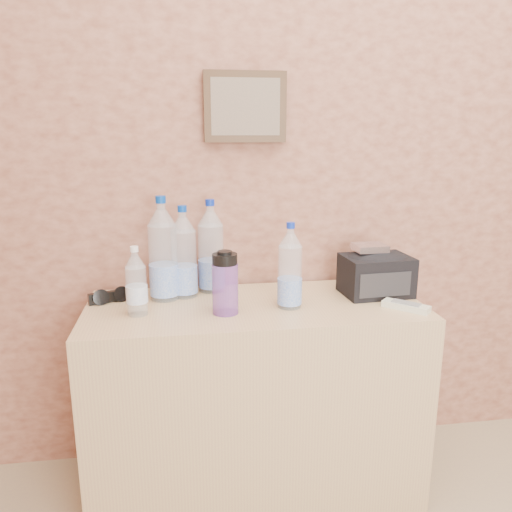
{
  "coord_description": "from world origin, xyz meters",
  "views": [
    {
      "loc": [
        -0.7,
        0.11,
        1.31
      ],
      "look_at": [
        -0.46,
        1.71,
        0.91
      ],
      "focal_mm": 35.0,
      "sensor_mm": 36.0,
      "label": 1
    }
  ],
  "objects_px": {
    "toiletry_bag": "(376,273)",
    "dresser": "(255,398)",
    "pet_large_a": "(163,254)",
    "nalgene_bottle": "(225,283)",
    "pet_small": "(136,285)",
    "pet_large_c": "(211,251)",
    "foil_packet": "(370,247)",
    "pet_large_b": "(184,257)",
    "pet_large_d": "(290,270)",
    "ac_remote": "(406,306)",
    "sunglasses": "(110,296)"
  },
  "relations": [
    {
      "from": "toiletry_bag",
      "to": "dresser",
      "type": "bearing_deg",
      "value": -178.47
    },
    {
      "from": "pet_large_a",
      "to": "nalgene_bottle",
      "type": "height_order",
      "value": "pet_large_a"
    },
    {
      "from": "pet_small",
      "to": "nalgene_bottle",
      "type": "height_order",
      "value": "pet_small"
    },
    {
      "from": "pet_large_c",
      "to": "toiletry_bag",
      "type": "relative_size",
      "value": 1.44
    },
    {
      "from": "dresser",
      "to": "foil_packet",
      "type": "relative_size",
      "value": 10.22
    },
    {
      "from": "pet_small",
      "to": "pet_large_b",
      "type": "bearing_deg",
      "value": 47.59
    },
    {
      "from": "pet_large_a",
      "to": "pet_large_d",
      "type": "xyz_separation_m",
      "value": [
        0.43,
        -0.15,
        -0.03
      ]
    },
    {
      "from": "pet_large_c",
      "to": "pet_small",
      "type": "distance_m",
      "value": 0.34
    },
    {
      "from": "pet_large_a",
      "to": "ac_remote",
      "type": "bearing_deg",
      "value": -16.16
    },
    {
      "from": "toiletry_bag",
      "to": "pet_large_d",
      "type": "bearing_deg",
      "value": -169.54
    },
    {
      "from": "pet_large_b",
      "to": "pet_large_c",
      "type": "relative_size",
      "value": 0.96
    },
    {
      "from": "nalgene_bottle",
      "to": "ac_remote",
      "type": "xyz_separation_m",
      "value": [
        0.61,
        -0.06,
        -0.09
      ]
    },
    {
      "from": "pet_large_b",
      "to": "sunglasses",
      "type": "relative_size",
      "value": 2.19
    },
    {
      "from": "nalgene_bottle",
      "to": "pet_large_c",
      "type": "bearing_deg",
      "value": 96.85
    },
    {
      "from": "pet_large_b",
      "to": "foil_packet",
      "type": "xyz_separation_m",
      "value": [
        0.67,
        -0.07,
        0.03
      ]
    },
    {
      "from": "pet_large_a",
      "to": "nalgene_bottle",
      "type": "relative_size",
      "value": 1.75
    },
    {
      "from": "pet_large_d",
      "to": "toiletry_bag",
      "type": "distance_m",
      "value": 0.36
    },
    {
      "from": "ac_remote",
      "to": "toiletry_bag",
      "type": "relative_size",
      "value": 0.65
    },
    {
      "from": "pet_large_b",
      "to": "pet_small",
      "type": "distance_m",
      "value": 0.24
    },
    {
      "from": "pet_large_a",
      "to": "pet_large_d",
      "type": "relative_size",
      "value": 1.26
    },
    {
      "from": "nalgene_bottle",
      "to": "sunglasses",
      "type": "distance_m",
      "value": 0.44
    },
    {
      "from": "dresser",
      "to": "sunglasses",
      "type": "xyz_separation_m",
      "value": [
        -0.5,
        0.1,
        0.38
      ]
    },
    {
      "from": "toiletry_bag",
      "to": "pet_large_a",
      "type": "bearing_deg",
      "value": 171.24
    },
    {
      "from": "nalgene_bottle",
      "to": "toiletry_bag",
      "type": "relative_size",
      "value": 0.88
    },
    {
      "from": "pet_large_a",
      "to": "pet_large_b",
      "type": "bearing_deg",
      "value": 16.05
    },
    {
      "from": "pet_large_b",
      "to": "ac_remote",
      "type": "distance_m",
      "value": 0.79
    },
    {
      "from": "pet_large_b",
      "to": "ac_remote",
      "type": "height_order",
      "value": "pet_large_b"
    },
    {
      "from": "pet_large_d",
      "to": "foil_packet",
      "type": "xyz_separation_m",
      "value": [
        0.32,
        0.1,
        0.05
      ]
    },
    {
      "from": "sunglasses",
      "to": "foil_packet",
      "type": "xyz_separation_m",
      "value": [
        0.93,
        -0.04,
        0.16
      ]
    },
    {
      "from": "pet_large_a",
      "to": "pet_large_b",
      "type": "xyz_separation_m",
      "value": [
        0.07,
        0.02,
        -0.02
      ]
    },
    {
      "from": "pet_large_b",
      "to": "sunglasses",
      "type": "bearing_deg",
      "value": -173.84
    },
    {
      "from": "pet_large_c",
      "to": "toiletry_bag",
      "type": "distance_m",
      "value": 0.61
    },
    {
      "from": "dresser",
      "to": "toiletry_bag",
      "type": "height_order",
      "value": "toiletry_bag"
    },
    {
      "from": "pet_small",
      "to": "sunglasses",
      "type": "relative_size",
      "value": 1.51
    },
    {
      "from": "pet_large_b",
      "to": "toiletry_bag",
      "type": "bearing_deg",
      "value": -6.85
    },
    {
      "from": "pet_large_d",
      "to": "dresser",
      "type": "bearing_deg",
      "value": 158.72
    },
    {
      "from": "pet_large_a",
      "to": "ac_remote",
      "type": "relative_size",
      "value": 2.37
    },
    {
      "from": "pet_large_b",
      "to": "nalgene_bottle",
      "type": "distance_m",
      "value": 0.24
    },
    {
      "from": "pet_large_c",
      "to": "pet_small",
      "type": "bearing_deg",
      "value": -139.24
    },
    {
      "from": "dresser",
      "to": "nalgene_bottle",
      "type": "distance_m",
      "value": 0.49
    },
    {
      "from": "sunglasses",
      "to": "foil_packet",
      "type": "bearing_deg",
      "value": -24.66
    },
    {
      "from": "nalgene_bottle",
      "to": "foil_packet",
      "type": "height_order",
      "value": "nalgene_bottle"
    },
    {
      "from": "toiletry_bag",
      "to": "foil_packet",
      "type": "xyz_separation_m",
      "value": [
        -0.03,
        0.01,
        0.09
      ]
    },
    {
      "from": "dresser",
      "to": "pet_small",
      "type": "bearing_deg",
      "value": -173.91
    },
    {
      "from": "pet_small",
      "to": "nalgene_bottle",
      "type": "relative_size",
      "value": 1.09
    },
    {
      "from": "pet_small",
      "to": "toiletry_bag",
      "type": "distance_m",
      "value": 0.86
    },
    {
      "from": "pet_large_a",
      "to": "foil_packet",
      "type": "height_order",
      "value": "pet_large_a"
    },
    {
      "from": "pet_small",
      "to": "ac_remote",
      "type": "distance_m",
      "value": 0.9
    },
    {
      "from": "pet_large_b",
      "to": "pet_large_d",
      "type": "height_order",
      "value": "pet_large_b"
    },
    {
      "from": "dresser",
      "to": "pet_large_c",
      "type": "relative_size",
      "value": 3.36
    }
  ]
}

